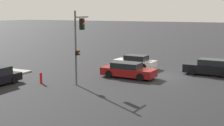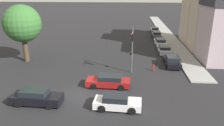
# 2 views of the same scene
# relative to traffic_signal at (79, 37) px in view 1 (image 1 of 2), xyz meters

# --- Properties ---
(ground_plane) EXTENTS (300.00, 300.00, 0.00)m
(ground_plane) POSITION_rel_traffic_signal_xyz_m (-5.18, -6.29, -3.74)
(ground_plane) COLOR black
(traffic_signal) EXTENTS (0.50, 1.88, 5.81)m
(traffic_signal) POSITION_rel_traffic_signal_xyz_m (0.00, 0.00, 0.00)
(traffic_signal) COLOR #515456
(traffic_signal) RESTS_ON ground_plane
(crossing_car_0) EXTENTS (4.76, 1.94, 1.47)m
(crossing_car_0) POSITION_rel_traffic_signal_xyz_m (-8.77, -8.38, -3.04)
(crossing_car_0) COLOR black
(crossing_car_0) RESTS_ON ground_plane
(crossing_car_1) EXTENTS (4.32, 2.00, 1.35)m
(crossing_car_1) POSITION_rel_traffic_signal_xyz_m (-1.23, -8.59, -3.09)
(crossing_car_1) COLOR silver
(crossing_car_1) RESTS_ON ground_plane
(crossing_car_2) EXTENTS (4.82, 1.96, 1.33)m
(crossing_car_2) POSITION_rel_traffic_signal_xyz_m (-2.44, -4.04, -3.10)
(crossing_car_2) COLOR maroon
(crossing_car_2) RESTS_ON ground_plane
(fire_hydrant) EXTENTS (0.22, 0.22, 0.92)m
(fire_hydrant) POSITION_rel_traffic_signal_xyz_m (2.92, 1.19, -3.25)
(fire_hydrant) COLOR red
(fire_hydrant) RESTS_ON ground_plane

